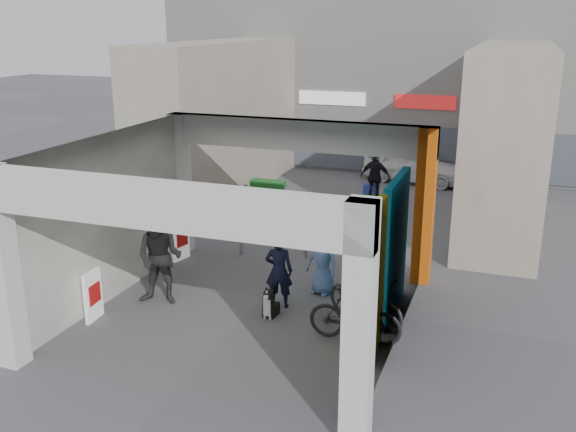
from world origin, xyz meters
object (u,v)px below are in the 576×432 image
at_px(man_crates, 375,177).
at_px(white_van, 415,165).
at_px(man_with_dog, 279,271).
at_px(bicycle_rear, 355,315).
at_px(border_collie, 270,305).
at_px(bicycle_front, 366,299).
at_px(cafe_set, 285,213).
at_px(man_elderly, 323,261).
at_px(produce_stand, 266,198).
at_px(man_back_turned, 160,257).

distance_m(man_crates, white_van, 3.26).
xyz_separation_m(man_with_dog, bicycle_rear, (1.84, -0.95, -0.26)).
relative_size(border_collie, bicycle_front, 0.37).
height_order(cafe_set, white_van, white_van).
xyz_separation_m(cafe_set, man_with_dog, (1.82, -5.32, 0.48)).
bearing_deg(man_elderly, man_with_dog, -105.85).
distance_m(cafe_set, produce_stand, 1.62).
xyz_separation_m(produce_stand, man_crates, (3.03, 1.83, 0.50)).
relative_size(man_elderly, man_crates, 0.87).
height_order(man_back_turned, bicycle_rear, man_back_turned).
bearing_deg(bicycle_front, white_van, 30.03).
xyz_separation_m(produce_stand, bicycle_rear, (4.72, -7.49, 0.18)).
bearing_deg(bicycle_front, man_back_turned, 123.20).
xyz_separation_m(man_elderly, man_crates, (-0.49, 7.43, 0.11)).
bearing_deg(bicycle_front, cafe_set, 59.49).
xyz_separation_m(man_with_dog, bicycle_front, (1.84, -0.09, -0.31)).
height_order(cafe_set, produce_stand, produce_stand).
bearing_deg(border_collie, cafe_set, 112.11).
xyz_separation_m(bicycle_rear, white_van, (-0.92, 12.48, 0.10)).
xyz_separation_m(border_collie, man_back_turned, (-2.36, -0.12, 0.74)).
bearing_deg(bicycle_rear, bicycle_front, -0.22).
relative_size(produce_stand, border_collie, 1.98).
height_order(man_elderly, man_crates, man_crates).
bearing_deg(cafe_set, white_van, 66.28).
bearing_deg(bicycle_rear, man_elderly, 32.10).
bearing_deg(man_elderly, bicycle_front, -22.21).
relative_size(man_with_dog, man_back_turned, 0.78).
xyz_separation_m(cafe_set, produce_stand, (-1.07, 1.22, 0.05)).
relative_size(man_elderly, bicycle_rear, 0.85).
bearing_deg(produce_stand, man_with_dog, -62.81).
bearing_deg(bicycle_rear, white_van, 4.01).
height_order(cafe_set, man_back_turned, man_back_turned).
relative_size(man_back_turned, bicycle_rear, 1.16).
xyz_separation_m(man_with_dog, man_crates, (0.15, 8.37, 0.06)).
bearing_deg(white_van, border_collie, -175.29).
xyz_separation_m(man_elderly, bicycle_rear, (1.19, -1.88, -0.21)).
bearing_deg(produce_stand, white_van, 56.14).
relative_size(man_crates, bicycle_rear, 0.97).
relative_size(bicycle_front, bicycle_rear, 1.03).
height_order(bicycle_front, bicycle_rear, bicycle_rear).
distance_m(bicycle_front, bicycle_rear, 0.86).
distance_m(cafe_set, man_back_turned, 6.05).
height_order(border_collie, bicycle_rear, bicycle_rear).
distance_m(bicycle_front, white_van, 11.66).
xyz_separation_m(border_collie, white_van, (0.91, 12.07, 0.36)).
bearing_deg(man_crates, border_collie, 94.16).
bearing_deg(man_with_dog, man_elderly, -135.69).
bearing_deg(man_back_turned, produce_stand, 85.05).
distance_m(border_collie, bicycle_front, 1.90).
xyz_separation_m(man_elderly, white_van, (0.27, 10.59, -0.11)).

